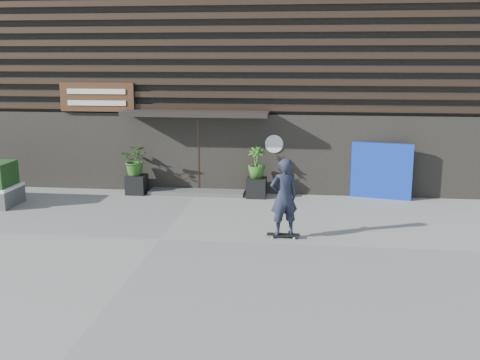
# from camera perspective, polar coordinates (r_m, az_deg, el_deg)

# --- Properties ---
(ground) EXTENTS (80.00, 80.00, 0.00)m
(ground) POSITION_cam_1_polar(r_m,az_deg,el_deg) (13.59, -8.08, -5.95)
(ground) COLOR gray
(ground) RESTS_ON ground
(entrance_step) EXTENTS (3.00, 0.80, 0.12)m
(entrance_step) POSITION_cam_1_polar(r_m,az_deg,el_deg) (17.89, -4.35, -1.21)
(entrance_step) COLOR #4D4D4B
(entrance_step) RESTS_ON ground
(planter_pot_left) EXTENTS (0.60, 0.60, 0.60)m
(planter_pot_left) POSITION_cam_1_polar(r_m,az_deg,el_deg) (18.11, -10.40, -0.44)
(planter_pot_left) COLOR black
(planter_pot_left) RESTS_ON ground
(bamboo_left) EXTENTS (0.86, 0.75, 0.96)m
(bamboo_left) POSITION_cam_1_polar(r_m,az_deg,el_deg) (17.95, -10.49, 1.99)
(bamboo_left) COLOR #2D591E
(bamboo_left) RESTS_ON planter_pot_left
(planter_pot_right) EXTENTS (0.60, 0.60, 0.60)m
(planter_pot_right) POSITION_cam_1_polar(r_m,az_deg,el_deg) (17.38, 1.67, -0.77)
(planter_pot_right) COLOR black
(planter_pot_right) RESTS_ON ground
(bamboo_right) EXTENTS (0.54, 0.54, 0.96)m
(bamboo_right) POSITION_cam_1_polar(r_m,az_deg,el_deg) (17.22, 1.69, 1.76)
(bamboo_right) COLOR #2D591E
(bamboo_right) RESTS_ON planter_pot_right
(blue_tarp) EXTENTS (1.81, 0.51, 1.71)m
(blue_tarp) POSITION_cam_1_polar(r_m,az_deg,el_deg) (17.64, 14.10, 0.90)
(blue_tarp) COLOR #0D29AA
(blue_tarp) RESTS_ON ground
(building) EXTENTS (18.00, 11.00, 8.00)m
(building) POSITION_cam_1_polar(r_m,az_deg,el_deg) (22.68, -1.87, 11.69)
(building) COLOR black
(building) RESTS_ON ground
(skateboarder) EXTENTS (0.79, 0.66, 1.94)m
(skateboarder) POSITION_cam_1_polar(r_m,az_deg,el_deg) (13.32, 4.46, -1.72)
(skateboarder) COLOR black
(skateboarder) RESTS_ON ground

